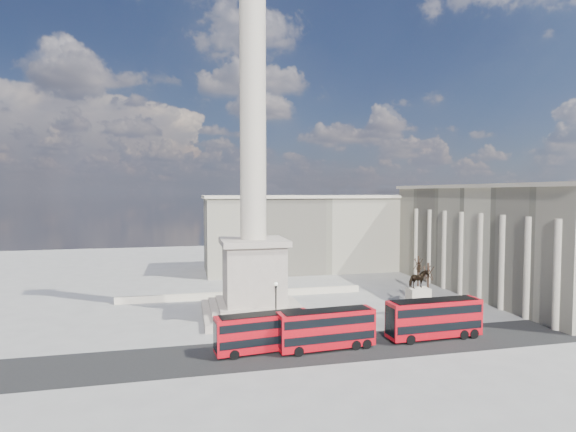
# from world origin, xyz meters

# --- Properties ---
(ground) EXTENTS (180.00, 180.00, 0.00)m
(ground) POSITION_xyz_m (0.00, 0.00, 0.00)
(ground) COLOR gray
(ground) RESTS_ON ground
(asphalt_road) EXTENTS (120.00, 9.00, 0.01)m
(asphalt_road) POSITION_xyz_m (5.00, -10.00, 0.00)
(asphalt_road) COLOR black
(asphalt_road) RESTS_ON ground
(nelsons_column) EXTENTS (14.00, 14.00, 49.85)m
(nelsons_column) POSITION_xyz_m (0.00, 5.00, 12.92)
(nelsons_column) COLOR #ADA090
(nelsons_column) RESTS_ON ground
(balustrade_wall) EXTENTS (40.00, 0.60, 1.10)m
(balustrade_wall) POSITION_xyz_m (0.00, 16.00, 0.55)
(balustrade_wall) COLOR beige
(balustrade_wall) RESTS_ON ground
(building_east) EXTENTS (19.00, 46.00, 18.60)m
(building_east) POSITION_xyz_m (45.00, 10.00, 9.32)
(building_east) COLOR #BDB79B
(building_east) RESTS_ON ground
(building_northeast) EXTENTS (51.00, 17.00, 16.60)m
(building_northeast) POSITION_xyz_m (20.00, 40.00, 8.32)
(building_northeast) COLOR #BDB79B
(building_northeast) RESTS_ON ground
(red_bus_a) EXTENTS (10.62, 3.62, 4.22)m
(red_bus_a) POSITION_xyz_m (-1.11, -9.54, 2.21)
(red_bus_a) COLOR #B80913
(red_bus_a) RESTS_ON ground
(red_bus_b) EXTENTS (11.00, 3.29, 4.40)m
(red_bus_b) POSITION_xyz_m (5.80, -10.27, 2.31)
(red_bus_b) COLOR #B80913
(red_bus_b) RESTS_ON ground
(red_bus_c) EXTENTS (11.57, 3.10, 4.66)m
(red_bus_c) POSITION_xyz_m (19.32, -9.63, 2.44)
(red_bus_c) COLOR #B80913
(red_bus_c) RESTS_ON ground
(victorian_lamp) EXTENTS (0.49, 0.49, 5.75)m
(victorian_lamp) POSITION_xyz_m (2.05, -0.68, 3.39)
(victorian_lamp) COLOR black
(victorian_lamp) RESTS_ON ground
(equestrian_statue) EXTENTS (3.64, 2.73, 7.67)m
(equestrian_statue) POSITION_xyz_m (22.21, -0.66, 2.64)
(equestrian_statue) COLOR beige
(equestrian_statue) RESTS_ON ground
(bare_tree_near) EXTENTS (1.58, 1.58, 6.89)m
(bare_tree_near) POSITION_xyz_m (38.50, -6.08, 5.43)
(bare_tree_near) COLOR #332319
(bare_tree_near) RESTS_ON ground
(bare_tree_mid) EXTENTS (1.90, 1.90, 7.21)m
(bare_tree_mid) POSITION_xyz_m (25.73, 2.82, 5.68)
(bare_tree_mid) COLOR #332319
(bare_tree_mid) RESTS_ON ground
(bare_tree_far) EXTENTS (1.64, 1.64, 6.71)m
(bare_tree_far) POSITION_xyz_m (29.70, 12.80, 5.28)
(bare_tree_far) COLOR #332319
(bare_tree_far) RESTS_ON ground
(pedestrian_walking) EXTENTS (0.64, 0.46, 1.66)m
(pedestrian_walking) POSITION_xyz_m (24.78, -6.50, 0.83)
(pedestrian_walking) COLOR black
(pedestrian_walking) RESTS_ON ground
(pedestrian_standing) EXTENTS (0.90, 0.81, 1.51)m
(pedestrian_standing) POSITION_xyz_m (18.48, -3.43, 0.75)
(pedestrian_standing) COLOR black
(pedestrian_standing) RESTS_ON ground
(pedestrian_crossing) EXTENTS (0.56, 1.09, 1.79)m
(pedestrian_crossing) POSITION_xyz_m (7.65, -0.94, 0.89)
(pedestrian_crossing) COLOR black
(pedestrian_crossing) RESTS_ON ground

